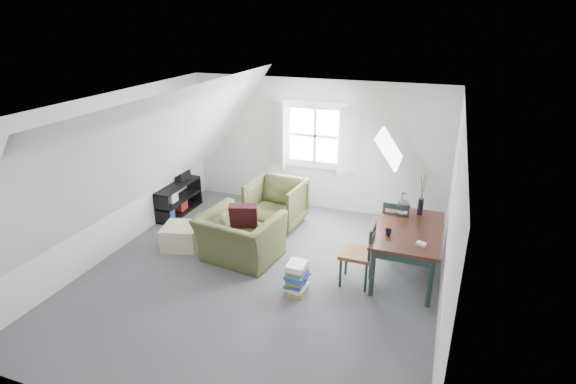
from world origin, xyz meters
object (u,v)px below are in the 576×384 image
at_px(armchair_near, 241,258).
at_px(magazine_stack, 297,278).
at_px(armchair_far, 276,224).
at_px(dining_table, 408,235).
at_px(ottoman, 182,236).
at_px(dining_chair_far, 395,226).
at_px(dining_chair_near, 359,253).
at_px(media_shelf, 176,201).

relative_size(armchair_near, magazine_stack, 2.64).
bearing_deg(armchair_far, armchair_near, -88.84).
bearing_deg(dining_table, ottoman, -175.24).
bearing_deg(armchair_far, dining_table, -16.79).
distance_m(armchair_near, ottoman, 1.11).
bearing_deg(dining_chair_far, dining_chair_near, 49.21).
xyz_separation_m(armchair_far, media_shelf, (-1.97, -0.19, 0.26)).
distance_m(armchair_near, dining_table, 2.59).
distance_m(dining_chair_far, media_shelf, 4.13).
height_order(ottoman, magazine_stack, magazine_stack).
bearing_deg(armchair_far, magazine_stack, -56.59).
distance_m(armchair_far, dining_chair_far, 2.24).
height_order(armchair_far, ottoman, armchair_far).
xyz_separation_m(ottoman, dining_chair_far, (3.32, 0.92, 0.31)).
bearing_deg(ottoman, magazine_stack, -15.14).
bearing_deg(ottoman, dining_chair_near, -1.87).
height_order(armchair_near, armchair_far, armchair_far).
height_order(dining_table, dining_chair_near, dining_chair_near).
bearing_deg(armchair_near, armchair_far, -85.60).
bearing_deg(dining_chair_near, magazine_stack, -58.39).
height_order(ottoman, media_shelf, media_shelf).
bearing_deg(dining_chair_near, ottoman, -93.98).
bearing_deg(magazine_stack, armchair_far, 118.70).
height_order(armchair_near, dining_table, dining_table).
height_order(dining_chair_far, dining_chair_near, dining_chair_far).
distance_m(dining_chair_near, media_shelf, 3.95).
height_order(armchair_near, dining_chair_far, dining_chair_far).
bearing_deg(magazine_stack, dining_chair_near, 33.72).
height_order(armchair_near, media_shelf, media_shelf).
height_order(dining_table, media_shelf, dining_table).
distance_m(dining_chair_far, magazine_stack, 1.90).
height_order(dining_chair_near, media_shelf, dining_chair_near).
xyz_separation_m(armchair_near, magazine_stack, (1.12, -0.56, 0.22)).
distance_m(ottoman, dining_chair_near, 2.97).
xyz_separation_m(armchair_far, magazine_stack, (1.04, -1.89, 0.22)).
xyz_separation_m(dining_table, media_shelf, (-4.36, 0.75, -0.39)).
bearing_deg(magazine_stack, dining_chair_far, 53.63).
bearing_deg(dining_chair_near, armchair_near, -93.99).
distance_m(ottoman, magazine_stack, 2.29).
distance_m(armchair_near, magazine_stack, 1.27).
relative_size(dining_table, dining_chair_near, 1.62).
relative_size(armchair_far, dining_chair_near, 1.00).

